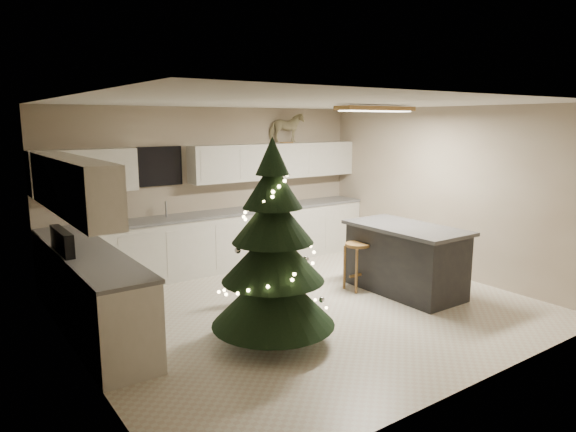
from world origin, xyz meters
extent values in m
plane|color=beige|center=(0.00, 0.00, 0.00)|extent=(5.50, 5.50, 0.00)
cube|color=#AFA18D|center=(0.00, 2.50, 1.30)|extent=(5.50, 0.02, 2.60)
cube|color=#AFA18D|center=(0.00, -2.50, 1.30)|extent=(5.50, 0.02, 2.60)
cube|color=#AFA18D|center=(-2.75, 0.00, 1.30)|extent=(0.02, 5.00, 2.60)
cube|color=#AFA18D|center=(2.75, 0.00, 1.30)|extent=(0.02, 5.00, 2.60)
cube|color=silver|center=(0.00, 0.00, 2.60)|extent=(5.50, 5.00, 0.02)
cube|color=brown|center=(1.30, 0.10, 2.55)|extent=(1.25, 0.32, 0.06)
cube|color=white|center=(1.30, 0.10, 2.52)|extent=(1.15, 0.24, 0.02)
cube|color=silver|center=(0.00, 2.20, 0.45)|extent=(5.48, 0.60, 0.90)
cube|color=silver|center=(-2.45, 0.60, 0.45)|extent=(0.60, 2.60, 0.90)
cube|color=slate|center=(0.00, 2.19, 0.92)|extent=(5.48, 0.62, 0.04)
cube|color=slate|center=(-2.44, 0.60, 0.92)|extent=(0.62, 2.60, 0.04)
cube|color=silver|center=(-2.05, 2.33, 1.70)|extent=(1.40, 0.35, 0.60)
cube|color=silver|center=(1.15, 2.33, 1.70)|extent=(3.20, 0.35, 0.60)
cube|color=silver|center=(-2.58, 0.72, 1.70)|extent=(0.35, 2.60, 0.60)
cube|color=black|center=(-0.90, 2.47, 1.70)|extent=(0.70, 0.04, 0.60)
cube|color=#99999E|center=(-0.90, 2.20, 0.90)|extent=(0.55, 0.40, 0.06)
cylinder|color=#99999E|center=(-0.90, 2.30, 1.06)|extent=(0.03, 0.03, 0.24)
cube|color=black|center=(-2.43, 0.90, 0.45)|extent=(0.64, 0.75, 0.90)
cube|color=black|center=(-2.68, 0.90, 1.05)|extent=(0.10, 0.75, 0.30)
cube|color=black|center=(1.53, -0.34, 0.45)|extent=(0.80, 1.60, 0.90)
cube|color=black|center=(1.53, -0.34, 0.93)|extent=(0.90, 1.70, 0.05)
cylinder|color=brown|center=(1.05, 0.13, 0.66)|extent=(0.35, 0.35, 0.04)
cylinder|color=brown|center=(0.92, 0.00, 0.32)|extent=(0.04, 0.04, 0.64)
cylinder|color=brown|center=(1.18, 0.00, 0.32)|extent=(0.04, 0.04, 0.64)
cylinder|color=brown|center=(0.92, 0.25, 0.32)|extent=(0.04, 0.04, 0.64)
cylinder|color=brown|center=(1.18, 0.25, 0.32)|extent=(0.04, 0.04, 0.64)
cube|color=brown|center=(1.05, 0.13, 0.21)|extent=(0.27, 0.03, 0.03)
cylinder|color=#3F2816|center=(-0.90, -0.64, 0.15)|extent=(0.12, 0.12, 0.30)
cone|color=black|center=(-0.90, -0.64, 0.54)|extent=(1.35, 1.35, 0.69)
cone|color=black|center=(-0.90, -0.64, 0.99)|extent=(1.11, 1.11, 0.59)
cone|color=black|center=(-0.90, -0.64, 1.39)|extent=(0.87, 0.87, 0.54)
cone|color=black|center=(-0.90, -0.64, 1.73)|extent=(0.63, 0.63, 0.49)
cone|color=black|center=(-0.90, -0.64, 2.03)|extent=(0.36, 0.36, 0.40)
sphere|color=#FFD88C|center=(-0.20, -0.64, 0.25)|extent=(0.04, 0.04, 0.04)
sphere|color=#FFD88C|center=(-0.26, -0.40, 0.30)|extent=(0.04, 0.04, 0.04)
sphere|color=#FFD88C|center=(-0.41, -0.20, 0.35)|extent=(0.04, 0.04, 0.04)
sphere|color=#FFD88C|center=(-0.61, -0.06, 0.40)|extent=(0.04, 0.04, 0.04)
sphere|color=#FFD88C|center=(-0.84, -0.01, 0.45)|extent=(0.04, 0.04, 0.04)
sphere|color=#FFD88C|center=(-1.07, -0.05, 0.49)|extent=(0.04, 0.04, 0.04)
sphere|color=#FFD88C|center=(-1.26, -0.16, 0.54)|extent=(0.04, 0.04, 0.04)
sphere|color=#FFD88C|center=(-1.39, -0.33, 0.59)|extent=(0.04, 0.04, 0.04)
sphere|color=#FFD88C|center=(-1.45, -0.54, 0.64)|extent=(0.04, 0.04, 0.04)
sphere|color=#FFD88C|center=(-1.44, -0.74, 0.69)|extent=(0.04, 0.04, 0.04)
sphere|color=#FFD88C|center=(-1.35, -0.92, 0.74)|extent=(0.04, 0.04, 0.04)
sphere|color=#FFD88C|center=(-1.21, -1.05, 0.79)|extent=(0.04, 0.04, 0.04)
sphere|color=#FFD88C|center=(-1.04, -1.12, 0.84)|extent=(0.04, 0.04, 0.04)
sphere|color=#FFD88C|center=(-0.86, -1.12, 0.89)|extent=(0.04, 0.04, 0.04)
sphere|color=#FFD88C|center=(-0.70, -1.06, 0.94)|extent=(0.04, 0.04, 0.04)
sphere|color=#FFD88C|center=(-0.58, -0.95, 0.99)|extent=(0.04, 0.04, 0.04)
sphere|color=#FFD88C|center=(-0.50, -0.81, 1.04)|extent=(0.04, 0.04, 0.04)
sphere|color=#FFD88C|center=(-0.49, -0.65, 1.09)|extent=(0.04, 0.04, 0.04)
sphere|color=#FFD88C|center=(-0.53, -0.51, 1.14)|extent=(0.04, 0.04, 0.04)
sphere|color=#FFD88C|center=(-0.62, -0.40, 1.19)|extent=(0.04, 0.04, 0.04)
sphere|color=#FFD88C|center=(-0.73, -0.33, 1.24)|extent=(0.04, 0.04, 0.04)
sphere|color=#FFD88C|center=(-0.86, -0.31, 1.29)|extent=(0.04, 0.04, 0.04)
sphere|color=#FFD88C|center=(-0.98, -0.33, 1.34)|extent=(0.04, 0.04, 0.04)
sphere|color=#FFD88C|center=(-1.08, -0.39, 1.39)|extent=(0.04, 0.04, 0.04)
sphere|color=#FFD88C|center=(-1.14, -0.48, 1.43)|extent=(0.04, 0.04, 0.04)
sphere|color=#FFD88C|center=(-1.17, -0.59, 1.48)|extent=(0.04, 0.04, 0.04)
sphere|color=#FFD88C|center=(-1.15, -0.68, 1.53)|extent=(0.04, 0.04, 0.04)
sphere|color=#FFD88C|center=(-1.11, -0.76, 1.58)|extent=(0.04, 0.04, 0.04)
sphere|color=#FFD88C|center=(-1.04, -0.82, 1.63)|extent=(0.04, 0.04, 0.04)
sphere|color=#FFD88C|center=(-0.96, -0.84, 1.68)|extent=(0.04, 0.04, 0.04)
sphere|color=#FFD88C|center=(-0.89, -0.83, 1.73)|extent=(0.04, 0.04, 0.04)
sphere|color=#FFD88C|center=(-0.83, -0.80, 1.78)|extent=(0.04, 0.04, 0.04)
sphere|color=#FFD88C|center=(-0.79, -0.75, 1.83)|extent=(0.04, 0.04, 0.04)
sphere|color=#FFD88C|center=(-0.78, -0.70, 1.88)|extent=(0.04, 0.04, 0.04)
sphere|color=#FFD88C|center=(-0.78, -0.65, 1.93)|extent=(0.04, 0.04, 0.04)
sphere|color=#FFD88C|center=(-0.80, -0.61, 1.98)|extent=(0.04, 0.04, 0.04)
sphere|color=#FFD88C|center=(-0.84, -0.59, 2.03)|extent=(0.04, 0.04, 0.04)
sphere|color=#FFD88C|center=(-0.87, -0.59, 2.08)|extent=(0.04, 0.04, 0.04)
sphere|color=silver|center=(-0.30, -0.64, 0.38)|extent=(0.07, 0.07, 0.07)
sphere|color=silver|center=(-1.22, -0.20, 0.54)|extent=(0.07, 0.07, 0.07)
sphere|color=silver|center=(-1.05, -1.11, 0.70)|extent=(0.07, 0.07, 0.07)
sphere|color=silver|center=(-0.49, -0.51, 0.86)|extent=(0.07, 0.07, 0.07)
sphere|color=silver|center=(-1.20, -0.43, 1.03)|extent=(0.07, 0.07, 0.07)
sphere|color=silver|center=(-0.90, -0.96, 1.19)|extent=(0.07, 0.07, 0.07)
sphere|color=silver|center=(-0.69, -0.49, 1.35)|extent=(0.07, 0.07, 0.07)
sphere|color=silver|center=(-1.09, -0.58, 1.51)|extent=(0.07, 0.07, 0.07)
sphere|color=silver|center=(-0.85, -0.78, 1.67)|extent=(0.07, 0.07, 0.07)
sphere|color=silver|center=(-0.85, -0.57, 1.84)|extent=(0.07, 0.07, 0.07)
sphere|color=silver|center=(-0.93, -0.64, 2.00)|extent=(0.07, 0.07, 0.07)
imported|color=#1A1E3A|center=(-0.39, 0.47, 0.39)|extent=(0.34, 0.32, 0.79)
cube|color=brown|center=(1.36, 2.29, 2.01)|extent=(0.23, 0.02, 0.02)
cube|color=brown|center=(1.36, 2.36, 2.01)|extent=(0.23, 0.02, 0.02)
imported|color=#CABB8E|center=(1.36, 2.33, 2.27)|extent=(0.64, 0.44, 0.50)
camera|label=1|loc=(-3.83, -5.06, 2.38)|focal=32.00mm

